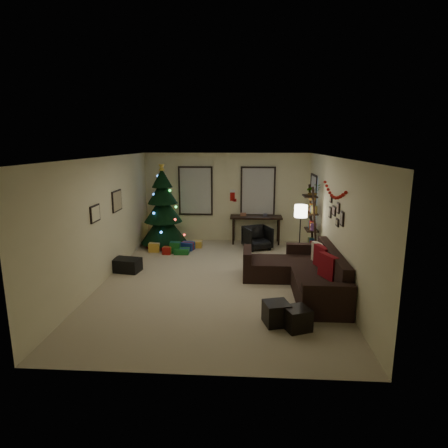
{
  "coord_description": "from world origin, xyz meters",
  "views": [
    {
      "loc": [
        0.63,
        -7.87,
        3.0
      ],
      "look_at": [
        0.1,
        0.6,
        1.15
      ],
      "focal_mm": 30.04,
      "sensor_mm": 36.0,
      "label": 1
    }
  ],
  "objects_px": {
    "desk_chair": "(257,238)",
    "christmas_tree": "(163,212)",
    "desk": "(256,219)",
    "sofa": "(304,275)",
    "bookshelf": "(312,225)"
  },
  "relations": [
    {
      "from": "desk_chair",
      "to": "christmas_tree",
      "type": "bearing_deg",
      "value": 153.38
    },
    {
      "from": "desk",
      "to": "sofa",
      "type": "bearing_deg",
      "value": -75.29
    },
    {
      "from": "christmas_tree",
      "to": "desk",
      "type": "bearing_deg",
      "value": 10.36
    },
    {
      "from": "desk_chair",
      "to": "bookshelf",
      "type": "relative_size",
      "value": 0.34
    },
    {
      "from": "christmas_tree",
      "to": "bookshelf",
      "type": "relative_size",
      "value": 1.27
    },
    {
      "from": "desk",
      "to": "desk_chair",
      "type": "relative_size",
      "value": 2.33
    },
    {
      "from": "desk",
      "to": "bookshelf",
      "type": "relative_size",
      "value": 0.79
    },
    {
      "from": "sofa",
      "to": "desk_chair",
      "type": "distance_m",
      "value": 3.03
    },
    {
      "from": "christmas_tree",
      "to": "desk",
      "type": "relative_size",
      "value": 1.61
    },
    {
      "from": "bookshelf",
      "to": "christmas_tree",
      "type": "bearing_deg",
      "value": 164.68
    },
    {
      "from": "desk_chair",
      "to": "bookshelf",
      "type": "height_order",
      "value": "bookshelf"
    },
    {
      "from": "sofa",
      "to": "bookshelf",
      "type": "bearing_deg",
      "value": 76.42
    },
    {
      "from": "christmas_tree",
      "to": "bookshelf",
      "type": "height_order",
      "value": "christmas_tree"
    },
    {
      "from": "christmas_tree",
      "to": "bookshelf",
      "type": "xyz_separation_m",
      "value": [
        4.11,
        -1.13,
        -0.09
      ]
    },
    {
      "from": "sofa",
      "to": "bookshelf",
      "type": "xyz_separation_m",
      "value": [
        0.46,
        1.92,
        0.66
      ]
    }
  ]
}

